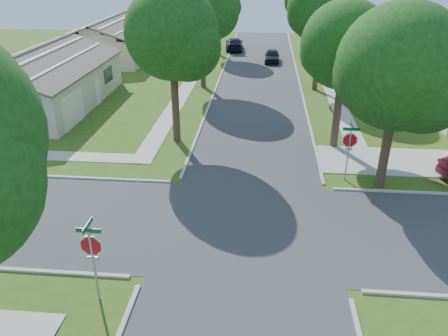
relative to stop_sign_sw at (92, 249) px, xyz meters
The scene contains 18 objects.
ground 6.95m from the stop_sign_sw, 45.00° to the left, with size 100.00×100.00×0.00m, color #305016.
road_ns 6.95m from the stop_sign_sw, 45.00° to the left, with size 7.00×100.00×0.02m, color #333335.
sidewalk_ne 32.61m from the stop_sign_sw, 70.62° to the left, with size 1.20×40.00×0.04m, color #9E9B91.
sidewalk_nw 30.80m from the stop_sign_sw, 92.61° to the left, with size 1.20×40.00×0.04m, color #9E9B91.
driveway 17.38m from the stop_sign_sw, 43.12° to the left, with size 8.80×3.60×0.05m, color #9E9B91.
stop_sign_sw is the anchor object (origin of this frame).
stop_sign_ne 13.29m from the stop_sign_sw, 45.00° to the left, with size 1.05×0.80×2.98m.
tree_e_near 17.04m from the stop_sign_sw, 55.41° to the left, with size 4.97×4.80×8.28m.
tree_e_mid 27.71m from the stop_sign_sw, 69.80° to the left, with size 5.59×5.40×9.21m.
tree_w_near 14.30m from the stop_sign_sw, 89.77° to the left, with size 5.38×5.20×8.97m.
tree_w_mid 26.09m from the stop_sign_sw, 89.87° to the left, with size 5.80×5.60×9.56m.
tree_w_far 38.86m from the stop_sign_sw, 89.93° to the left, with size 4.76×4.60×8.04m.
tree_ne_corner 14.64m from the stop_sign_sw, 38.84° to the left, with size 5.80×5.60×8.66m.
house_ne_far 39.55m from the stop_sign_sw, 58.45° to the left, with size 8.42×13.60×4.23m.
house_nw_near 22.71m from the stop_sign_sw, 119.83° to the left, with size 8.42×13.60×4.23m.
house_nw_far 38.40m from the stop_sign_sw, 107.10° to the left, with size 8.42×13.60×4.23m.
car_curb_east 36.24m from the stop_sign_sw, 80.62° to the left, with size 1.51×3.76×1.28m, color black.
car_curb_west 41.78m from the stop_sign_sw, 87.94° to the left, with size 1.97×4.84×1.41m, color black.
Camera 1 is at (0.42, -15.31, 10.28)m, focal length 35.00 mm.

